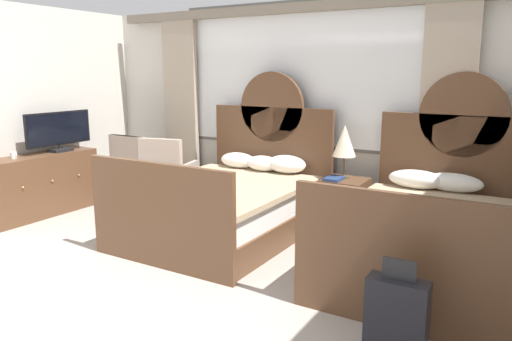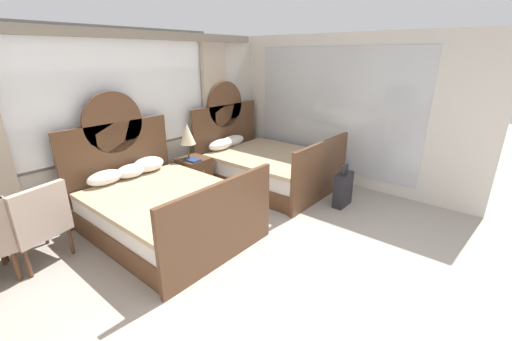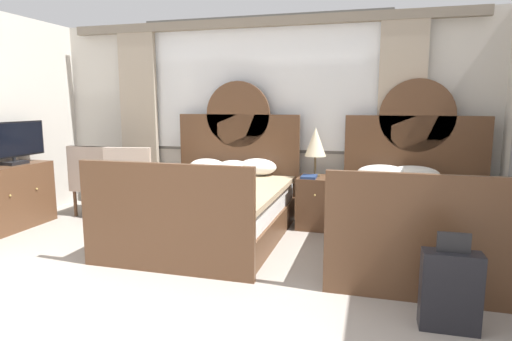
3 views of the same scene
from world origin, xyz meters
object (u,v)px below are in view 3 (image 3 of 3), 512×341
at_px(armchair_by_window_left, 133,180).
at_px(nightstand_between_beds, 317,202).
at_px(bed_near_mirror, 420,220).
at_px(armchair_by_window_right, 97,178).
at_px(suitcase_on_floor, 450,291).
at_px(tv_flatscreen, 13,142).
at_px(armchair_by_window_centre, 97,178).
at_px(bed_near_window, 212,205).
at_px(book_on_nightstand, 309,177).
at_px(table_lamp_on_nightstand, 316,142).

bearing_deg(armchair_by_window_left, nightstand_between_beds, 4.03).
height_order(bed_near_mirror, armchair_by_window_right, bed_near_mirror).
xyz_separation_m(armchair_by_window_right, suitcase_on_floor, (4.27, -2.06, -0.24)).
xyz_separation_m(tv_flatscreen, armchair_by_window_centre, (0.61, 0.79, -0.55)).
xyz_separation_m(bed_near_mirror, suitcase_on_floor, (0.06, -1.54, -0.08)).
bearing_deg(suitcase_on_floor, armchair_by_window_left, 150.88).
height_order(bed_near_mirror, suitcase_on_floor, bed_near_mirror).
bearing_deg(bed_near_window, armchair_by_window_right, 164.99).
relative_size(bed_near_mirror, book_on_nightstand, 8.68).
distance_m(tv_flatscreen, suitcase_on_floor, 5.10).
bearing_deg(armchair_by_window_left, armchair_by_window_centre, -179.74).
relative_size(table_lamp_on_nightstand, tv_flatscreen, 0.62).
height_order(nightstand_between_beds, armchair_by_window_right, armchair_by_window_right).
relative_size(nightstand_between_beds, armchair_by_window_left, 0.66).
distance_m(bed_near_window, bed_near_mirror, 2.30).
distance_m(nightstand_between_beds, suitcase_on_floor, 2.55).
height_order(bed_near_window, book_on_nightstand, bed_near_window).
distance_m(nightstand_between_beds, armchair_by_window_left, 2.52).
distance_m(bed_near_window, tv_flatscreen, 2.63).
relative_size(armchair_by_window_left, suitcase_on_floor, 1.41).
distance_m(armchair_by_window_left, armchair_by_window_right, 0.56).
distance_m(book_on_nightstand, armchair_by_window_right, 2.97).
distance_m(tv_flatscreen, armchair_by_window_left, 1.52).
bearing_deg(bed_near_mirror, tv_flatscreen, -176.77).
relative_size(tv_flatscreen, armchair_by_window_right, 1.00).
xyz_separation_m(tv_flatscreen, armchair_by_window_right, (0.60, 0.79, -0.55)).
bearing_deg(book_on_nightstand, armchair_by_window_right, -178.40).
bearing_deg(bed_near_mirror, armchair_by_window_left, 171.82).
relative_size(bed_near_mirror, armchair_by_window_left, 2.29).
relative_size(bed_near_window, suitcase_on_floor, 3.23).
bearing_deg(nightstand_between_beds, armchair_by_window_left, -175.97).
bearing_deg(book_on_nightstand, nightstand_between_beds, 45.21).
xyz_separation_m(bed_near_window, armchair_by_window_right, (-1.91, 0.51, 0.15)).
relative_size(armchair_by_window_right, suitcase_on_floor, 1.41).
bearing_deg(armchair_by_window_right, bed_near_window, -15.01).
distance_m(bed_near_mirror, armchair_by_window_left, 3.69).
xyz_separation_m(book_on_nightstand, armchair_by_window_right, (-2.97, -0.08, -0.14)).
height_order(bed_near_mirror, armchair_by_window_centre, bed_near_mirror).
bearing_deg(armchair_by_window_right, nightstand_between_beds, 3.34).
relative_size(nightstand_between_beds, suitcase_on_floor, 0.93).
relative_size(bed_near_window, armchair_by_window_centre, 2.29).
height_order(bed_near_window, suitcase_on_floor, bed_near_window).
xyz_separation_m(table_lamp_on_nightstand, armchair_by_window_left, (-2.46, -0.24, -0.55)).
bearing_deg(armchair_by_window_centre, suitcase_on_floor, -25.82).
distance_m(book_on_nightstand, suitcase_on_floor, 2.54).
height_order(table_lamp_on_nightstand, tv_flatscreen, tv_flatscreen).
distance_m(table_lamp_on_nightstand, suitcase_on_floor, 2.74).
bearing_deg(bed_near_window, table_lamp_on_nightstand, 34.23).
height_order(book_on_nightstand, armchair_by_window_centre, armchair_by_window_centre).
relative_size(book_on_nightstand, suitcase_on_floor, 0.37).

